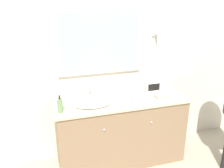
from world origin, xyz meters
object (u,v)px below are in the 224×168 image
(soap_bottle, at_px, (60,105))
(sink_basin, at_px, (92,102))
(appliance_box, at_px, (152,86))
(picture_frame, at_px, (128,93))

(soap_bottle, bearing_deg, sink_basin, 19.32)
(sink_basin, bearing_deg, appliance_box, 10.51)
(appliance_box, relative_size, picture_frame, 1.88)
(sink_basin, xyz_separation_m, picture_frame, (0.46, 0.05, 0.04))
(sink_basin, distance_m, appliance_box, 0.84)
(soap_bottle, height_order, picture_frame, soap_bottle)
(picture_frame, bearing_deg, sink_basin, -173.88)
(soap_bottle, xyz_separation_m, appliance_box, (1.20, 0.28, -0.01))
(soap_bottle, bearing_deg, appliance_box, 13.31)
(soap_bottle, distance_m, appliance_box, 1.23)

